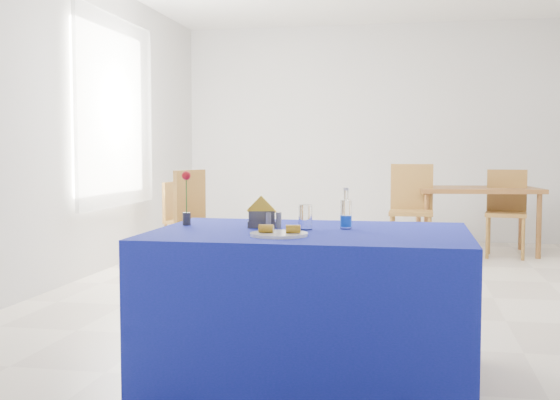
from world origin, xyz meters
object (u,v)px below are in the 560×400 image
Objects in this scene: water_bottle at (346,215)px; chair_win_b at (179,215)px; plate at (279,234)px; chair_bg_left at (411,204)px; chair_bg_right at (506,206)px; chair_win_a at (199,215)px; blue_table at (310,304)px; oak_table at (476,194)px.

water_bottle is 0.26× the size of chair_win_b.
chair_bg_left reaches higher than plate.
chair_bg_right is 0.97× the size of chair_win_a.
blue_table reaches higher than oak_table.
chair_win_b is at bearing 48.43° from chair_win_a.
chair_bg_left is 1.04× the size of chair_win_a.
chair_win_b is at bearing 120.93° from water_bottle.
chair_bg_left reaches higher than chair_win_b.
chair_bg_left is at bearing 82.01° from plate.
chair_bg_left is 1.07× the size of chair_bg_right.
oak_table is (1.34, 4.93, -0.09)m from plate.
oak_table is at bearing 36.01° from chair_bg_left.
plate is 3.26m from chair_win_a.
chair_win_a reaches higher than water_bottle.
blue_table is (0.12, 0.25, -0.39)m from plate.
oak_table is 1.45× the size of chair_win_a.
chair_bg_right is (1.54, 4.53, 0.17)m from blue_table.
water_bottle is at bearing -128.96° from chair_win_a.
chair_bg_left is at bearing -145.04° from oak_table.
chair_bg_right is at bearing -39.40° from chair_win_a.
chair_win_b reaches higher than blue_table.
plate is 1.29× the size of water_bottle.
plate is 4.47m from chair_bg_left.
chair_bg_right is 3.59m from chair_win_b.
oak_table is 0.37m from chair_bg_right.
water_bottle is 4.14m from chair_win_b.
water_bottle is at bearing -103.01° from oak_table.
chair_win_a is 1.06m from chair_win_b.
chair_bg_left is 2.51m from chair_win_b.
chair_win_b is at bearing -167.01° from chair_bg_left.
water_bottle is 0.22× the size of chair_win_a.
oak_table is 0.88m from chair_bg_left.
chair_bg_right is at bearing -69.56° from chair_win_b.
oak_table is at bearing -65.78° from chair_win_b.
chair_bg_left is (0.33, 4.06, -0.24)m from water_bottle.
plate is at bearing -148.48° from chair_win_b.
plate is 5.06m from chair_bg_right.
chair_win_a is (-1.44, 2.73, 0.19)m from blue_table.
chair_win_b is (-0.51, 0.92, -0.09)m from chair_win_a.
chair_win_a reaches higher than chair_win_b.
chair_win_b is at bearing -157.60° from chair_bg_right.
chair_win_b reaches higher than plate.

